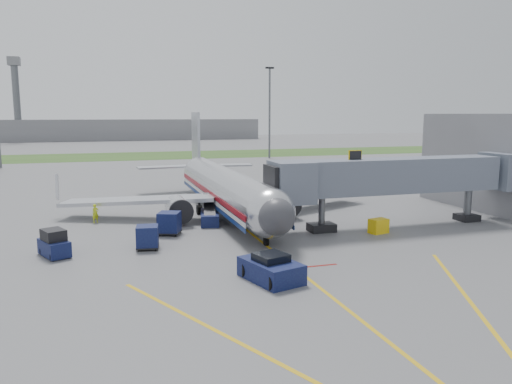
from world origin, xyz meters
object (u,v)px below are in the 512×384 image
object	(u,v)px
ramp_worker	(95,213)
pushback_tug	(271,269)
belt_loader	(210,217)
airliner	(225,187)
baggage_tug	(54,244)

from	to	relation	value
ramp_worker	pushback_tug	bearing A→B (deg)	-90.14
belt_loader	ramp_worker	world-z (taller)	belt_loader
pushback_tug	belt_loader	bearing A→B (deg)	90.75
airliner	belt_loader	bearing A→B (deg)	-120.78
airliner	pushback_tug	bearing A→B (deg)	-96.18
baggage_tug	pushback_tug	bearing A→B (deg)	-36.03
pushback_tug	ramp_worker	xyz separation A→B (m)	(-10.27, 20.09, 0.19)
pushback_tug	baggage_tug	xyz separation A→B (m)	(-12.97, 9.44, 0.17)
baggage_tug	belt_loader	world-z (taller)	belt_loader
ramp_worker	airliner	bearing A→B (deg)	-23.00
belt_loader	ramp_worker	xyz separation A→B (m)	(-10.05, 3.26, 0.28)
pushback_tug	ramp_worker	size ratio (longest dim) A/B	2.55
airliner	baggage_tug	size ratio (longest dim) A/B	11.47
baggage_tug	ramp_worker	xyz separation A→B (m)	(2.71, 10.65, 0.02)
airliner	belt_loader	world-z (taller)	airliner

